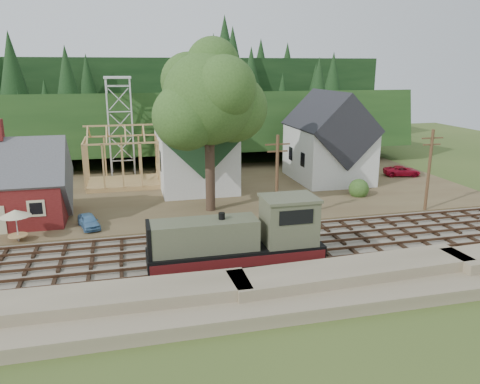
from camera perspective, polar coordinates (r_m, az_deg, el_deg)
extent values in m
plane|color=#384C1E|center=(35.36, -3.85, -7.56)|extent=(140.00, 140.00, 0.00)
cube|color=#7F7259|center=(27.85, -0.68, -14.13)|extent=(64.00, 5.00, 1.60)
cube|color=#726B5B|center=(35.33, -3.86, -7.44)|extent=(64.00, 11.00, 0.16)
cube|color=brown|center=(52.24, -7.33, 0.04)|extent=(64.00, 26.00, 0.30)
cube|color=#1E3F19|center=(75.61, -9.48, 4.51)|extent=(70.00, 28.96, 12.74)
cube|color=black|center=(91.36, -10.30, 6.27)|extent=(80.00, 20.00, 12.00)
cube|color=#591415|center=(45.87, -26.58, -0.94)|extent=(10.00, 7.00, 3.80)
cube|color=#4C4C51|center=(45.44, -26.86, 1.37)|extent=(10.80, 7.41, 7.41)
cube|color=silver|center=(53.67, -5.58, 4.16)|extent=(8.00, 12.00, 6.40)
cube|color=#18361C|center=(53.17, -5.67, 7.55)|extent=(8.40, 12.96, 8.40)
cube|color=silver|center=(47.04, -4.65, 9.06)|extent=(2.40, 2.40, 4.00)
cone|color=#18361C|center=(46.81, -4.74, 13.07)|extent=(5.37, 5.37, 2.60)
cube|color=silver|center=(57.22, 10.68, 4.65)|extent=(8.00, 10.00, 6.40)
cube|color=black|center=(56.74, 10.84, 7.83)|extent=(8.40, 10.80, 8.40)
cube|color=tan|center=(55.73, -13.97, 1.08)|extent=(8.00, 6.00, 0.50)
cube|color=tan|center=(54.56, -14.41, 7.88)|extent=(8.00, 0.18, 0.18)
cube|color=silver|center=(59.26, -15.71, 7.45)|extent=(0.18, 0.18, 12.00)
cube|color=silver|center=(59.24, -12.98, 7.62)|extent=(0.18, 0.18, 12.00)
cube|color=silver|center=(62.04, -15.65, 7.77)|extent=(0.18, 0.18, 12.00)
cube|color=silver|center=(62.02, -13.04, 7.93)|extent=(0.18, 0.18, 12.00)
cube|color=silver|center=(60.20, -14.72, 13.36)|extent=(3.20, 3.20, 0.25)
cylinder|color=#38281E|center=(43.84, -3.68, 2.81)|extent=(0.90, 0.90, 8.00)
sphere|color=#31501E|center=(42.93, -3.82, 11.31)|extent=(8.40, 8.40, 8.40)
sphere|color=#31501E|center=(44.49, -0.81, 10.18)|extent=(6.40, 6.40, 6.40)
sphere|color=#31501E|center=(41.94, -6.59, 9.10)|extent=(6.00, 6.00, 6.00)
cylinder|color=#4C331E|center=(40.57, 4.52, 1.35)|extent=(0.28, 0.28, 8.00)
cube|color=#4C331E|center=(39.93, 4.61, 5.82)|extent=(2.20, 0.12, 0.12)
cube|color=#4C331E|center=(40.03, 4.60, 4.97)|extent=(1.80, 0.12, 0.12)
cylinder|color=#4C331E|center=(47.39, 22.03, 2.29)|extent=(0.28, 0.28, 8.00)
cube|color=#4C331E|center=(46.85, 22.41, 6.10)|extent=(2.20, 0.12, 0.12)
cube|color=#4C331E|center=(46.94, 22.34, 5.38)|extent=(1.80, 0.12, 0.12)
cube|color=black|center=(32.79, -0.46, -8.77)|extent=(11.93, 2.49, 0.35)
cube|color=black|center=(32.50, -0.47, -7.61)|extent=(11.93, 2.88, 1.09)
cube|color=#4E513B|center=(31.52, -4.36, -5.28)|extent=(7.16, 2.29, 2.09)
cube|color=#4E513B|center=(32.77, 5.98, -3.50)|extent=(3.58, 2.78, 3.18)
cube|color=#4E513B|center=(32.29, 6.06, -0.74)|extent=(3.78, 2.98, 0.20)
cube|color=black|center=(31.30, 6.88, -3.09)|extent=(2.39, 0.06, 0.99)
cube|color=#4D1012|center=(31.20, 0.16, -8.61)|extent=(11.93, 0.04, 0.70)
cube|color=#4D1012|center=(33.82, -1.04, -6.68)|extent=(11.93, 0.04, 0.70)
cylinder|color=black|center=(31.35, -2.25, -3.15)|extent=(0.44, 0.44, 0.70)
imported|color=#568AB8|center=(41.76, -17.96, -3.40)|extent=(2.29, 3.70, 1.18)
imported|color=red|center=(62.09, 19.14, 2.45)|extent=(4.81, 3.05, 1.24)
cylinder|color=silver|center=(40.52, -25.54, -3.88)|extent=(0.10, 0.10, 2.31)
cylinder|color=tan|center=(40.73, -25.43, -4.79)|extent=(1.47, 1.47, 0.08)
cone|color=beige|center=(40.19, -25.73, -2.33)|extent=(2.31, 2.31, 0.52)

